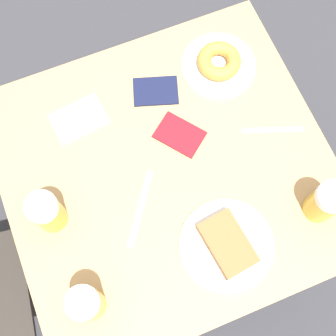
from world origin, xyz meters
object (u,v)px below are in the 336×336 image
object	(u,v)px
beer_mug_center	(47,212)
fork	(273,130)
plate_with_cake	(227,245)
passport_near_edge	(156,91)
plate_with_donut	(219,63)
passport_far_edge	(180,135)
beer_mug_left	(325,202)
knife	(140,209)
beer_mug_right	(87,304)
napkin_folded	(79,119)

from	to	relation	value
beer_mug_center	fork	distance (m)	0.64
plate_with_cake	passport_near_edge	bearing A→B (deg)	0.66
plate_with_donut	passport_far_edge	distance (m)	0.24
beer_mug_left	knife	bearing A→B (deg)	68.01
beer_mug_left	beer_mug_right	world-z (taller)	same
napkin_folded	fork	size ratio (longest dim) A/B	0.93
beer_mug_right	fork	bearing A→B (deg)	-67.90
knife	beer_mug_right	bearing A→B (deg)	132.25
beer_mug_right	beer_mug_left	bearing A→B (deg)	-89.33
plate_with_donut	knife	xyz separation A→B (m)	(-0.31, 0.36, -0.02)
beer_mug_center	knife	bearing A→B (deg)	-105.70
passport_far_edge	beer_mug_right	bearing A→B (deg)	131.83
knife	passport_near_edge	distance (m)	0.34
napkin_folded	passport_near_edge	world-z (taller)	passport_near_edge
beer_mug_center	passport_far_edge	world-z (taller)	beer_mug_center
passport_near_edge	passport_far_edge	size ratio (longest dim) A/B	0.96
beer_mug_left	passport_far_edge	size ratio (longest dim) A/B	0.88
plate_with_donut	beer_mug_center	world-z (taller)	beer_mug_center
plate_with_cake	napkin_folded	xyz separation A→B (m)	(0.47, 0.23, -0.01)
beer_mug_right	passport_far_edge	xyz separation A→B (m)	(0.33, -0.37, -0.06)
beer_mug_center	beer_mug_right	world-z (taller)	same
beer_mug_left	napkin_folded	bearing A→B (deg)	46.15
fork	beer_mug_right	bearing A→B (deg)	112.10
plate_with_donut	beer_mug_left	distance (m)	0.49
plate_with_cake	knife	world-z (taller)	plate_with_cake
plate_with_cake	beer_mug_center	xyz separation A→B (m)	(0.23, 0.39, 0.05)
plate_with_cake	fork	distance (m)	0.35
plate_with_cake	napkin_folded	distance (m)	0.53
beer_mug_left	napkin_folded	distance (m)	0.69
plate_with_cake	beer_mug_center	size ratio (longest dim) A/B	1.79
beer_mug_left	passport_far_edge	xyz separation A→B (m)	(0.33, 0.25, -0.06)
plate_with_cake	plate_with_donut	size ratio (longest dim) A/B	1.12
beer_mug_left	napkin_folded	world-z (taller)	beer_mug_left
passport_near_edge	beer_mug_center	bearing A→B (deg)	122.33
beer_mug_left	passport_near_edge	bearing A→B (deg)	29.19
plate_with_cake	passport_far_edge	xyz separation A→B (m)	(0.32, -0.01, -0.01)
napkin_folded	passport_far_edge	bearing A→B (deg)	-121.75
plate_with_cake	beer_mug_center	bearing A→B (deg)	58.86
plate_with_cake	passport_far_edge	world-z (taller)	plate_with_cake
beer_mug_left	beer_mug_center	world-z (taller)	same
plate_with_cake	beer_mug_right	world-z (taller)	beer_mug_right
beer_mug_center	napkin_folded	bearing A→B (deg)	-32.04
beer_mug_left	fork	world-z (taller)	beer_mug_left
passport_far_edge	beer_mug_left	bearing A→B (deg)	-142.13
plate_with_cake	knife	size ratio (longest dim) A/B	1.36
plate_with_donut	beer_mug_right	bearing A→B (deg)	131.28
plate_with_cake	knife	distance (m)	0.24
plate_with_donut	plate_with_cake	bearing A→B (deg)	158.28
beer_mug_left	passport_near_edge	distance (m)	0.55
beer_mug_left	passport_near_edge	xyz separation A→B (m)	(0.47, 0.26, -0.06)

